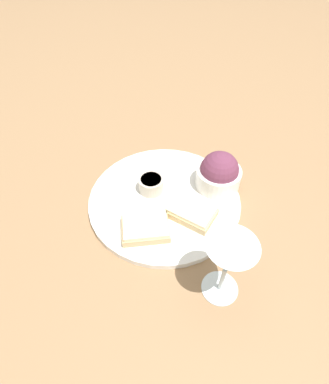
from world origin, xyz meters
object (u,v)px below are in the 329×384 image
object	(u,v)px
salad_bowl	(219,173)
sauce_ramekin	(151,184)
cheese_toast_near	(191,212)
cheese_toast_far	(145,228)
wine_glass	(228,260)

from	to	relation	value
salad_bowl	sauce_ramekin	world-z (taller)	salad_bowl
salad_bowl	cheese_toast_near	distance (m)	0.12
cheese_toast_far	salad_bowl	bearing A→B (deg)	-131.63
cheese_toast_near	sauce_ramekin	bearing A→B (deg)	-32.24
cheese_toast_far	wine_glass	xyz separation A→B (m)	(-0.16, 0.10, 0.08)
salad_bowl	wine_glass	bearing A→B (deg)	93.61
cheese_toast_near	wine_glass	bearing A→B (deg)	114.23
cheese_toast_far	wine_glass	world-z (taller)	wine_glass
sauce_ramekin	cheese_toast_near	size ratio (longest dim) A/B	0.49
salad_bowl	wine_glass	world-z (taller)	wine_glass
salad_bowl	cheese_toast_far	xyz separation A→B (m)	(0.14, 0.16, -0.02)
cheese_toast_near	wine_glass	xyz separation A→B (m)	(-0.07, 0.15, 0.08)
sauce_ramekin	wine_glass	bearing A→B (deg)	127.98
cheese_toast_near	cheese_toast_far	distance (m)	0.11
salad_bowl	cheese_toast_far	distance (m)	0.21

